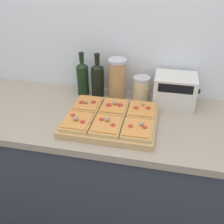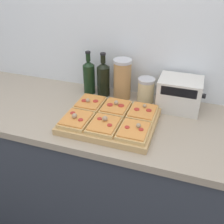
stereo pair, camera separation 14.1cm
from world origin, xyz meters
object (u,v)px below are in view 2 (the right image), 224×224
Objects in this scene: wine_bottle at (103,78)px; grain_jar_tall at (122,79)px; toaster_oven at (179,94)px; olive_oil_bottle at (89,76)px; grain_jar_short at (146,90)px; cutting_board at (110,121)px.

grain_jar_tall is at bearing 0.00° from wine_bottle.
wine_bottle is 1.10× the size of grain_jar_tall.
grain_jar_tall reaches higher than toaster_oven.
olive_oil_bottle is 0.10m from wine_bottle.
toaster_oven is at bearing -2.97° from grain_jar_tall.
grain_jar_short is 0.20m from toaster_oven.
olive_oil_bottle is at bearing 129.49° from cutting_board.
cutting_board is at bearing -50.51° from olive_oil_bottle.
wine_bottle reaches higher than grain_jar_short.
grain_jar_tall is at bearing 180.00° from grain_jar_short.
grain_jar_tall is 0.35m from toaster_oven.
cutting_board is 1.74× the size of wine_bottle.
wine_bottle is (-0.15, 0.30, 0.10)m from cutting_board.
olive_oil_bottle is 0.37m from grain_jar_short.
grain_jar_tall is (-0.03, 0.30, 0.11)m from cutting_board.
grain_jar_short is (0.12, 0.30, 0.06)m from cutting_board.
wine_bottle is at bearing 180.00° from grain_jar_tall.
grain_jar_tall is (0.22, 0.00, 0.01)m from olive_oil_bottle.
wine_bottle is at bearing 0.00° from olive_oil_bottle.
olive_oil_bottle is (-0.25, 0.30, 0.10)m from cutting_board.
toaster_oven is at bearing -2.19° from wine_bottle.
toaster_oven is (0.57, -0.02, -0.02)m from olive_oil_bottle.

